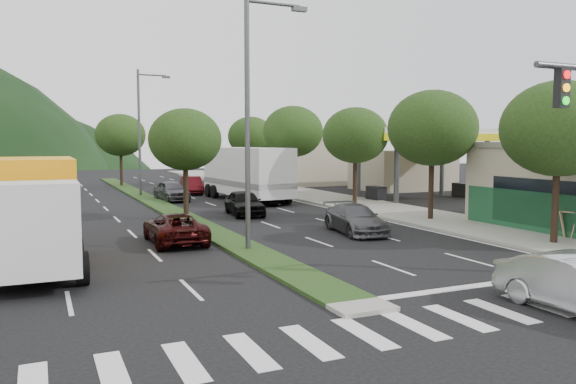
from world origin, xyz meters
name	(u,v)px	position (x,y,z in m)	size (l,w,h in m)	color
ground	(353,305)	(0.00, 0.00, 0.00)	(160.00, 160.00, 0.00)	black
sidewalk_right	(326,198)	(12.50, 25.00, 0.07)	(5.00, 90.00, 0.15)	gray
median	(152,202)	(0.00, 28.00, 0.06)	(1.60, 56.00, 0.12)	#1D3814
crosswalk	(397,327)	(0.00, -2.00, 0.01)	(19.00, 2.20, 0.01)	silver
gas_canopy	(422,138)	(19.00, 22.00, 4.65)	(12.20, 8.20, 5.25)	silver
bldg_right_far	(302,158)	(19.50, 44.00, 2.60)	(10.00, 16.00, 5.20)	#B3A68E
tree_r_a	(558,129)	(12.00, 4.00, 4.82)	(4.60, 4.60, 6.63)	black
tree_r_b	(432,128)	(12.00, 12.00, 5.04)	(4.80, 4.80, 6.94)	black
tree_r_c	(355,135)	(12.00, 20.00, 4.75)	(4.40, 4.40, 6.48)	black
tree_r_d	(293,132)	(12.00, 30.00, 5.18)	(5.00, 5.00, 7.17)	black
tree_r_e	(251,136)	(12.00, 40.00, 4.89)	(4.60, 4.60, 6.71)	black
tree_med_near	(185,140)	(0.00, 18.00, 4.43)	(4.00, 4.00, 6.02)	black
tree_med_far	(120,135)	(0.00, 44.00, 5.01)	(4.80, 4.80, 6.94)	black
streetlight_near	(252,108)	(0.21, 8.00, 5.58)	(2.60, 0.25, 10.00)	#47494C
streetlight_mid	(142,126)	(0.21, 33.00, 5.58)	(2.60, 0.25, 10.00)	#47494C
suv_maroon	(175,228)	(-2.22, 10.97, 0.64)	(2.14, 4.64, 1.29)	black
car_queue_a	(244,203)	(3.60, 18.53, 0.74)	(1.75, 4.34, 1.48)	black
car_queue_b	(355,219)	(6.17, 10.19, 0.67)	(1.88, 4.63, 1.34)	#4C4D52
car_queue_c	(192,185)	(4.28, 33.53, 0.72)	(1.53, 4.38, 1.44)	#4F0D12
car_queue_d	(266,196)	(6.95, 23.53, 0.59)	(1.97, 4.27, 1.19)	black
car_queue_e	(172,191)	(1.50, 28.53, 0.75)	(1.77, 4.39, 1.50)	#4A4A4F
box_truck	(34,218)	(-7.61, 7.94, 1.76)	(3.03, 7.58, 3.72)	silver
motorhome	(246,172)	(6.59, 26.43, 2.08)	(3.91, 10.38, 3.90)	silver
a_frame_sign	(570,221)	(13.70, 4.62, 0.84)	(0.96, 1.01, 1.55)	tan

